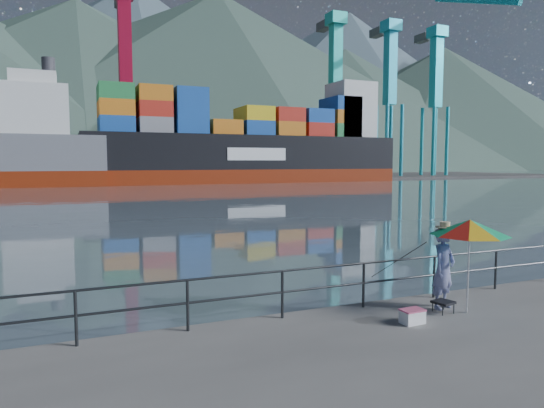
{
  "coord_description": "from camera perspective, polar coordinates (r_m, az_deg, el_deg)",
  "views": [
    {
      "loc": [
        -5.04,
        -7.34,
        3.26
      ],
      "look_at": [
        0.57,
        6.0,
        2.0
      ],
      "focal_mm": 32.0,
      "sensor_mm": 36.0,
      "label": 1
    }
  ],
  "objects": [
    {
      "name": "guardrail",
      "position": [
        10.71,
        6.19,
        -9.88
      ],
      "size": [
        22.0,
        0.06,
        1.03
      ],
      "color": "#2D3033",
      "rests_on": "ground"
    },
    {
      "name": "folding_stool",
      "position": [
        11.35,
        19.49,
        -11.29
      ],
      "size": [
        0.47,
        0.47,
        0.26
      ],
      "color": "black",
      "rests_on": "ground"
    },
    {
      "name": "harbor_water",
      "position": [
        137.48,
        -20.74,
        3.31
      ],
      "size": [
        500.0,
        280.0,
        0.0
      ],
      "primitive_type": "cube",
      "color": "#50626D",
      "rests_on": "ground"
    },
    {
      "name": "container_ship",
      "position": [
        83.23,
        -1.82,
        6.8
      ],
      "size": [
        53.12,
        8.85,
        18.1
      ],
      "color": "maroon",
      "rests_on": "ground"
    },
    {
      "name": "container_stacks",
      "position": [
        109.73,
        -0.3,
        4.97
      ],
      "size": [
        58.0,
        8.4,
        7.8
      ],
      "color": "orange",
      "rests_on": "ground"
    },
    {
      "name": "port_cranes",
      "position": [
        99.02,
        -1.3,
        12.38
      ],
      "size": [
        116.0,
        28.0,
        38.4
      ],
      "color": "red",
      "rests_on": "ground"
    },
    {
      "name": "mountains",
      "position": [
        221.88,
        -11.48,
        13.26
      ],
      "size": [
        600.0,
        332.8,
        80.0
      ],
      "color": "#385147",
      "rests_on": "ground"
    },
    {
      "name": "cooler_bag",
      "position": [
        10.46,
        16.17,
        -12.65
      ],
      "size": [
        0.46,
        0.32,
        0.26
      ],
      "primitive_type": "cube",
      "rotation": [
        0.0,
        0.0,
        0.04
      ],
      "color": "white",
      "rests_on": "ground"
    },
    {
      "name": "far_dock",
      "position": [
        101.52,
        -14.3,
        2.99
      ],
      "size": [
        200.0,
        40.0,
        0.4
      ],
      "primitive_type": "cube",
      "color": "#514F4C",
      "rests_on": "ground"
    },
    {
      "name": "fisherman",
      "position": [
        11.5,
        19.53,
        -7.17
      ],
      "size": [
        0.76,
        0.62,
        1.8
      ],
      "primitive_type": "imported",
      "rotation": [
        0.0,
        0.0,
        0.32
      ],
      "color": "navy",
      "rests_on": "ground"
    },
    {
      "name": "beach_umbrella",
      "position": [
        11.19,
        22.24,
        -2.59
      ],
      "size": [
        1.69,
        1.69,
        2.03
      ],
      "color": "white",
      "rests_on": "ground"
    },
    {
      "name": "fishing_rod",
      "position": [
        12.32,
        14.48,
        -10.54
      ],
      "size": [
        0.44,
        1.54,
        1.12
      ],
      "primitive_type": "cylinder",
      "rotation": [
        0.96,
        0.0,
        0.27
      ],
      "color": "black",
      "rests_on": "ground"
    }
  ]
}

